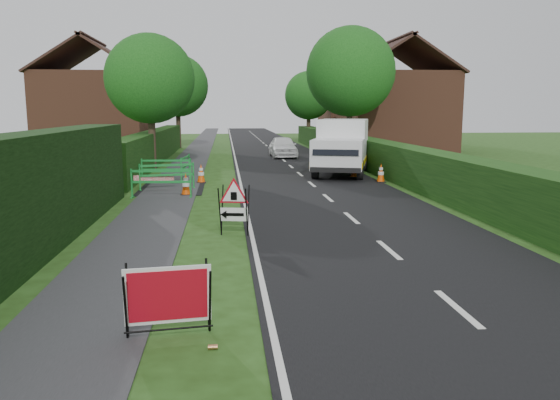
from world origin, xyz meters
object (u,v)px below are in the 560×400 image
triangle_sign (232,202)px  hatchback_car (283,147)px  red_rect_sign (168,297)px  works_van (342,145)px

triangle_sign → hatchback_car: 22.04m
red_rect_sign → triangle_sign: (0.93, 5.75, 0.27)m
works_van → red_rect_sign: bearing=-91.9°
triangle_sign → works_van: (5.24, 12.22, 0.53)m
red_rect_sign → triangle_sign: 5.83m
red_rect_sign → works_van: size_ratio=0.20×
triangle_sign → hatchback_car: size_ratio=0.30×
hatchback_car → triangle_sign: bearing=-99.3°
red_rect_sign → triangle_sign: bearing=74.0°
triangle_sign → hatchback_car: hatchback_car is taller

